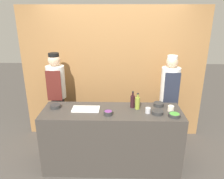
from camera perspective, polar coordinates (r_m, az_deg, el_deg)
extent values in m
plane|color=#4C4742|center=(3.68, -0.05, -18.88)|extent=(14.00, 14.00, 0.00)
cube|color=olive|center=(4.05, 0.33, 4.14)|extent=(3.29, 0.18, 2.40)
cube|color=#3D3833|center=(3.40, -0.05, -12.70)|extent=(2.03, 0.62, 0.94)
cylinder|color=#2D2D2D|center=(3.12, 15.98, -6.43)|extent=(0.17, 0.17, 0.04)
cylinder|color=green|center=(3.11, 16.00, -6.19)|extent=(0.14, 0.14, 0.01)
cylinder|color=#2D2D2D|center=(3.13, 11.81, -5.87)|extent=(0.16, 0.16, 0.04)
cylinder|color=orange|center=(3.13, 11.83, -5.61)|extent=(0.13, 0.13, 0.01)
cylinder|color=#2D2D2D|center=(3.39, 12.07, -3.82)|extent=(0.16, 0.16, 0.05)
cylinder|color=yellow|center=(3.38, 12.09, -3.54)|extent=(0.13, 0.13, 0.02)
cylinder|color=#2D2D2D|center=(3.35, -14.57, -4.27)|extent=(0.15, 0.15, 0.05)
cylinder|color=brown|center=(3.35, -14.60, -3.99)|extent=(0.12, 0.12, 0.02)
cylinder|color=#2D2D2D|center=(3.04, -1.00, -6.14)|extent=(0.12, 0.12, 0.05)
cylinder|color=#703384|center=(3.03, -1.00, -5.82)|extent=(0.10, 0.10, 0.02)
cube|color=white|center=(3.22, -6.83, -5.09)|extent=(0.40, 0.21, 0.02)
cylinder|color=black|center=(3.25, 5.39, -3.18)|extent=(0.07, 0.07, 0.18)
cylinder|color=black|center=(3.21, 5.46, -1.22)|extent=(0.03, 0.03, 0.06)
cylinder|color=black|center=(3.20, 5.48, -0.63)|extent=(0.03, 0.03, 0.02)
cylinder|color=olive|center=(3.21, 6.67, -3.59)|extent=(0.07, 0.07, 0.18)
cylinder|color=olive|center=(3.17, 6.76, -1.68)|extent=(0.03, 0.03, 0.05)
cylinder|color=black|center=(3.16, 6.78, -1.09)|extent=(0.03, 0.03, 0.01)
cylinder|color=silver|center=(3.26, 15.12, -4.81)|extent=(0.09, 0.09, 0.08)
cylinder|color=#B7B7BC|center=(3.13, 9.38, -5.41)|extent=(0.08, 0.08, 0.08)
cylinder|color=#28282D|center=(4.08, -13.54, -7.77)|extent=(0.22, 0.22, 0.89)
cylinder|color=silver|center=(3.80, -14.41, 1.92)|extent=(0.30, 0.30, 0.55)
cube|color=#561E19|center=(3.68, -14.96, 0.90)|extent=(0.24, 0.02, 0.51)
sphere|color=beige|center=(3.71, -14.91, 7.49)|extent=(0.20, 0.20, 0.20)
cylinder|color=black|center=(3.69, -15.01, 8.65)|extent=(0.17, 0.17, 0.07)
cylinder|color=#28282D|center=(4.05, 14.00, -8.37)|extent=(0.22, 0.22, 0.84)
cylinder|color=white|center=(3.78, 14.90, 1.23)|extent=(0.31, 0.31, 0.58)
cube|color=#232838|center=(3.65, 15.36, 0.15)|extent=(0.25, 0.02, 0.54)
sphere|color=beige|center=(3.67, 15.43, 6.97)|extent=(0.19, 0.19, 0.19)
cylinder|color=white|center=(3.66, 15.54, 8.06)|extent=(0.16, 0.16, 0.07)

